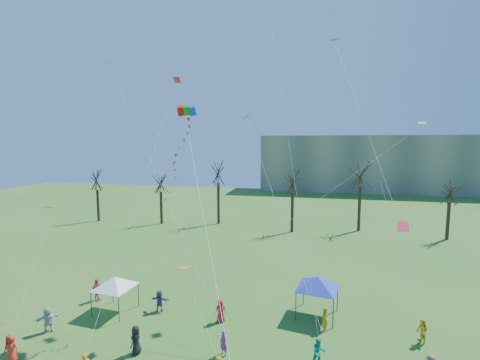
% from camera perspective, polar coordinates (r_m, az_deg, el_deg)
% --- Properties ---
extents(distant_building, '(60.00, 14.00, 15.00)m').
position_cam_1_polar(distant_building, '(97.64, 21.89, 2.63)').
color(distant_building, gray).
rests_on(distant_building, ground).
extents(bare_tree_row, '(68.18, 8.21, 10.57)m').
position_cam_1_polar(bare_tree_row, '(50.73, 10.08, -0.89)').
color(bare_tree_row, black).
rests_on(bare_tree_row, ground).
extents(big_box_kite, '(4.93, 8.57, 21.80)m').
position_cam_1_polar(big_box_kite, '(25.58, -10.05, 3.20)').
color(big_box_kite, red).
rests_on(big_box_kite, ground).
extents(canopy_tent_white, '(3.77, 3.77, 2.84)m').
position_cam_1_polar(canopy_tent_white, '(28.79, -20.59, -16.00)').
color(canopy_tent_white, '#3F3F44').
rests_on(canopy_tent_white, ground).
extents(canopy_tent_blue, '(4.06, 4.06, 3.10)m').
position_cam_1_polar(canopy_tent_blue, '(27.10, 13.13, -16.69)').
color(canopy_tent_blue, '#3F3F44').
rests_on(canopy_tent_blue, ground).
extents(festival_crowd, '(26.31, 10.47, 1.86)m').
position_cam_1_polar(festival_crowd, '(23.59, -5.69, -25.13)').
color(festival_crowd, red).
rests_on(festival_crowd, ground).
extents(small_kites_aloft, '(29.51, 16.67, 32.94)m').
position_cam_1_polar(small_kites_aloft, '(25.91, 1.19, 8.18)').
color(small_kites_aloft, orange).
rests_on(small_kites_aloft, ground).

